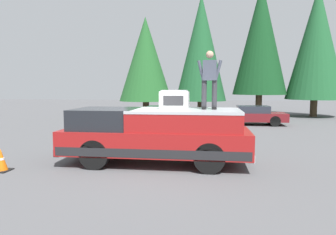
# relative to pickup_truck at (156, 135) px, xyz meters

# --- Properties ---
(ground_plane) EXTENTS (90.00, 90.00, 0.00)m
(ground_plane) POSITION_rel_pickup_truck_xyz_m (-0.18, 0.21, -0.87)
(ground_plane) COLOR #565659
(pickup_truck) EXTENTS (2.01, 5.54, 1.65)m
(pickup_truck) POSITION_rel_pickup_truck_xyz_m (0.00, 0.00, 0.00)
(pickup_truck) COLOR maroon
(pickup_truck) RESTS_ON ground
(compressor_unit) EXTENTS (0.65, 0.84, 0.56)m
(compressor_unit) POSITION_rel_pickup_truck_xyz_m (0.12, -0.54, 1.05)
(compressor_unit) COLOR silver
(compressor_unit) RESTS_ON pickup_truck
(person_on_truck_bed) EXTENTS (0.29, 0.72, 1.69)m
(person_on_truck_bed) POSITION_rel_pickup_truck_xyz_m (0.09, -1.56, 1.68)
(person_on_truck_bed) COLOR #333338
(person_on_truck_bed) RESTS_ON pickup_truck
(parked_car_maroon) EXTENTS (1.64, 4.10, 1.16)m
(parked_car_maroon) POSITION_rel_pickup_truck_xyz_m (10.24, -4.13, -0.29)
(parked_car_maroon) COLOR maroon
(parked_car_maroon) RESTS_ON ground
(parked_car_black) EXTENTS (1.64, 4.10, 1.16)m
(parked_car_black) POSITION_rel_pickup_truck_xyz_m (9.32, 1.24, -0.29)
(parked_car_black) COLOR black
(parked_car_black) RESTS_ON ground
(traffic_cone) EXTENTS (0.47, 0.47, 0.62)m
(traffic_cone) POSITION_rel_pickup_truck_xyz_m (-1.40, 4.08, -0.58)
(traffic_cone) COLOR black
(traffic_cone) RESTS_ON ground
(conifer_far_left) EXTENTS (4.32, 4.32, 10.01)m
(conifer_far_left) POSITION_rel_pickup_truck_xyz_m (16.22, -9.61, 4.80)
(conifer_far_left) COLOR #4C3826
(conifer_far_left) RESTS_ON ground
(conifer_left) EXTENTS (4.20, 4.20, 10.50)m
(conifer_left) POSITION_rel_pickup_truck_xyz_m (16.47, -5.49, 5.22)
(conifer_left) COLOR #4C3826
(conifer_left) RESTS_ON ground
(conifer_center_left) EXTENTS (4.16, 4.16, 9.74)m
(conifer_center_left) POSITION_rel_pickup_truck_xyz_m (16.64, -0.84, 4.57)
(conifer_center_left) COLOR #4C3826
(conifer_center_left) RESTS_ON ground
(conifer_center_right) EXTENTS (4.37, 4.37, 8.01)m
(conifer_center_right) POSITION_rel_pickup_truck_xyz_m (16.28, 3.71, 3.70)
(conifer_center_right) COLOR #4C3826
(conifer_center_right) RESTS_ON ground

